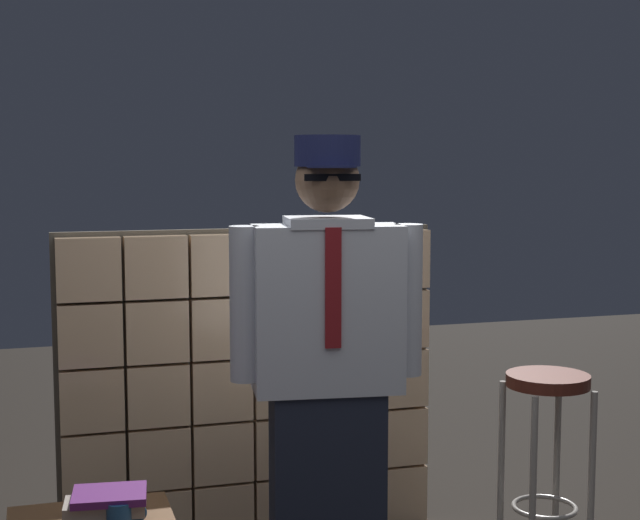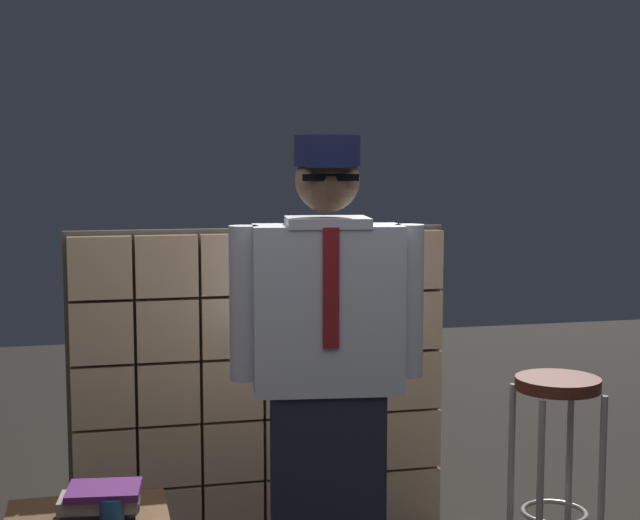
% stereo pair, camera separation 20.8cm
% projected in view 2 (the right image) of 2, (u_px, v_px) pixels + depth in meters
% --- Properties ---
extents(glass_block_wall, '(1.67, 0.10, 1.40)m').
position_uv_depth(glass_block_wall, '(263.00, 387.00, 4.15)').
color(glass_block_wall, '#E0B78C').
rests_on(glass_block_wall, ground).
extents(standing_person, '(0.70, 0.33, 1.76)m').
position_uv_depth(standing_person, '(327.00, 371.00, 3.39)').
color(standing_person, '#1E2333').
rests_on(standing_person, ground).
extents(bar_stool, '(0.34, 0.34, 0.80)m').
position_uv_depth(bar_stool, '(557.00, 427.00, 3.81)').
color(bar_stool, '#592319').
rests_on(bar_stool, ground).
extents(book_stack, '(0.27, 0.21, 0.11)m').
position_uv_depth(book_stack, '(100.00, 503.00, 3.02)').
color(book_stack, black).
rests_on(book_stack, side_table).
extents(coffee_mug, '(0.13, 0.08, 0.09)m').
position_uv_depth(coffee_mug, '(113.00, 512.00, 2.97)').
color(coffee_mug, navy).
rests_on(coffee_mug, side_table).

